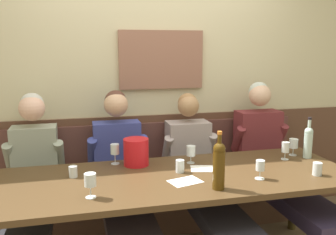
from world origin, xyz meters
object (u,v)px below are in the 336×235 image
(person_left_seat, at_px, (31,187))
(wine_bottle_clear_water, at_px, (219,164))
(water_tumbler_left, at_px, (73,172))
(wine_glass_mid_left, at_px, (90,181))
(wall_bench, at_px, (156,197))
(water_tumbler_right, at_px, (317,169))
(dining_table, at_px, (177,185))
(wine_bottle_green_tall, at_px, (308,141))
(person_right_seat, at_px, (123,182))
(person_center_left_seat, at_px, (201,176))
(wine_glass_right_end, at_px, (115,150))
(wine_glass_center_front, at_px, (285,148))
(water_tumbler_center, at_px, (180,166))
(person_center_right_seat, at_px, (277,165))
(wine_glass_by_bottle, at_px, (260,167))
(ice_bucket, at_px, (136,152))
(wine_glass_mid_right, at_px, (294,144))
(wine_glass_near_bucket, at_px, (191,151))

(person_left_seat, xyz_separation_m, wine_bottle_clear_water, (1.21, -0.65, 0.29))
(water_tumbler_left, bearing_deg, wine_glass_mid_left, -74.90)
(wall_bench, height_order, water_tumbler_right, wall_bench)
(dining_table, relative_size, wine_bottle_green_tall, 7.52)
(dining_table, relative_size, person_right_seat, 1.86)
(person_center_left_seat, bearing_deg, wine_glass_right_end, 177.45)
(person_right_seat, bearing_deg, water_tumbler_left, -152.97)
(wine_glass_center_front, distance_m, water_tumbler_center, 0.91)
(person_center_right_seat, bearing_deg, wine_glass_by_bottle, -130.00)
(ice_bucket, height_order, wine_glass_by_bottle, ice_bucket)
(person_right_seat, xyz_separation_m, wine_glass_mid_right, (1.41, -0.08, 0.23))
(dining_table, bearing_deg, wine_bottle_green_tall, 7.81)
(dining_table, height_order, water_tumbler_center, water_tumbler_center)
(wine_bottle_clear_water, height_order, wine_bottle_green_tall, wine_bottle_clear_water)
(water_tumbler_right, distance_m, water_tumbler_left, 1.70)
(wine_bottle_green_tall, height_order, water_tumbler_left, wine_bottle_green_tall)
(dining_table, distance_m, person_center_left_seat, 0.45)
(person_center_right_seat, xyz_separation_m, wine_glass_by_bottle, (-0.46, -0.55, 0.20))
(water_tumbler_right, bearing_deg, dining_table, 166.61)
(person_right_seat, distance_m, water_tumbler_left, 0.44)
(wall_bench, distance_m, person_center_left_seat, 0.59)
(person_left_seat, xyz_separation_m, person_right_seat, (0.67, -0.02, -0.01))
(person_left_seat, height_order, wine_glass_near_bucket, person_left_seat)
(ice_bucket, bearing_deg, wine_bottle_green_tall, -6.06)
(ice_bucket, distance_m, wine_glass_mid_right, 1.31)
(wine_glass_near_bucket, distance_m, water_tumbler_center, 0.24)
(wall_bench, height_order, person_center_right_seat, person_center_right_seat)
(water_tumbler_center, bearing_deg, wine_glass_mid_right, 10.16)
(person_center_left_seat, height_order, wine_bottle_green_tall, person_center_left_seat)
(person_center_right_seat, bearing_deg, dining_table, -160.62)
(water_tumbler_left, bearing_deg, person_left_seat, 146.47)
(wine_bottle_green_tall, bearing_deg, wine_glass_near_bucket, 174.60)
(person_right_seat, bearing_deg, wine_glass_center_front, -7.49)
(dining_table, distance_m, person_right_seat, 0.48)
(person_right_seat, relative_size, wine_glass_by_bottle, 10.29)
(wall_bench, distance_m, wine_bottle_clear_water, 1.23)
(wine_glass_mid_left, xyz_separation_m, wine_glass_near_bucket, (0.78, 0.50, -0.01))
(person_left_seat, relative_size, wine_glass_by_bottle, 10.29)
(water_tumbler_center, height_order, water_tumbler_left, water_tumbler_center)
(dining_table, xyz_separation_m, wine_glass_right_end, (-0.40, 0.37, 0.18))
(wine_glass_mid_left, height_order, water_tumbler_right, wine_glass_mid_left)
(wine_bottle_green_tall, relative_size, water_tumbler_right, 3.70)
(person_center_left_seat, distance_m, wine_glass_by_bottle, 0.63)
(person_center_left_seat, bearing_deg, wine_glass_by_bottle, -66.42)
(water_tumbler_center, distance_m, water_tumbler_left, 0.75)
(wine_glass_right_end, height_order, wine_glass_by_bottle, wine_glass_right_end)
(wine_glass_mid_right, relative_size, wine_glass_center_front, 0.98)
(person_center_left_seat, bearing_deg, water_tumbler_center, -133.39)
(wine_bottle_green_tall, relative_size, wine_glass_near_bucket, 2.44)
(person_center_right_seat, distance_m, wine_glass_mid_right, 0.25)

